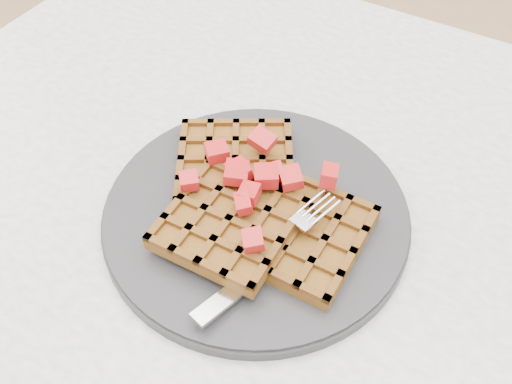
% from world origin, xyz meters
% --- Properties ---
extents(table, '(1.20, 0.80, 0.75)m').
position_xyz_m(table, '(0.00, 0.00, 0.64)').
color(table, silver).
rests_on(table, ground).
extents(plate, '(0.30, 0.30, 0.02)m').
position_xyz_m(plate, '(-0.13, -0.03, 0.76)').
color(plate, black).
rests_on(plate, table).
extents(waffles, '(0.23, 0.21, 0.03)m').
position_xyz_m(waffles, '(-0.13, -0.03, 0.78)').
color(waffles, brown).
rests_on(waffles, plate).
extents(strawberry_pile, '(0.15, 0.15, 0.02)m').
position_xyz_m(strawberry_pile, '(-0.13, -0.03, 0.80)').
color(strawberry_pile, maroon).
rests_on(strawberry_pile, waffles).
extents(fork, '(0.07, 0.18, 0.02)m').
position_xyz_m(fork, '(-0.08, -0.07, 0.77)').
color(fork, silver).
rests_on(fork, plate).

